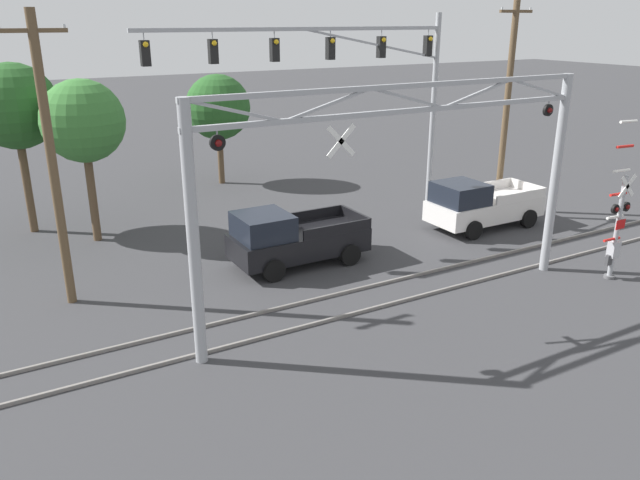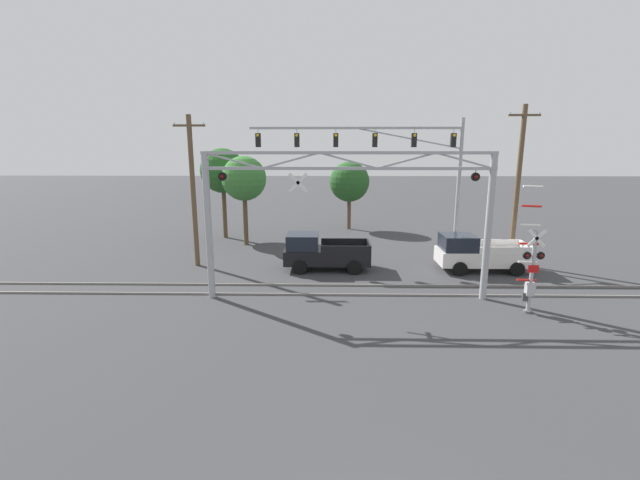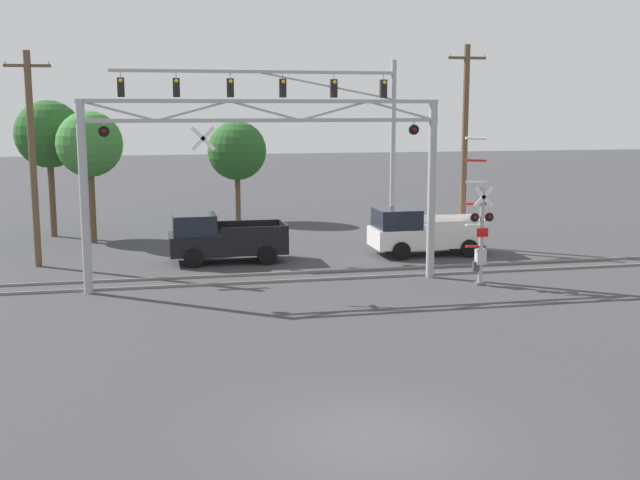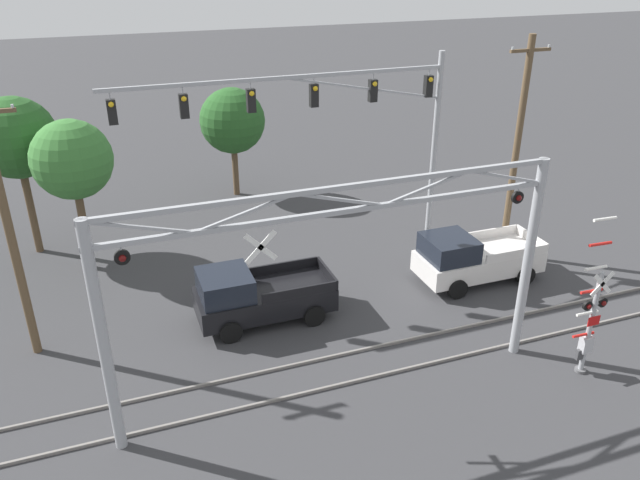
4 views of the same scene
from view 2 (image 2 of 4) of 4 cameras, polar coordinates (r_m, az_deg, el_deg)
name	(u,v)px [view 2 (image 2 of 4)]	position (r m, az deg, el deg)	size (l,w,h in m)	color
rail_track_near	(346,295)	(20.53, 3.53, -7.29)	(80.00, 0.08, 0.10)	gray
rail_track_far	(345,285)	(21.89, 3.38, -6.03)	(80.00, 0.08, 0.10)	gray
crossing_gantry	(348,206)	(19.24, 3.70, 4.50)	(12.99, 0.31, 6.75)	#9EA0A5
crossing_signal_mast	(531,270)	(20.00, 26.31, -3.63)	(1.16, 0.35, 5.43)	#9EA0A5
traffic_signal_span	(400,158)	(26.90, 10.60, 10.67)	(12.91, 0.39, 8.64)	#9EA0A5
pickup_truck_lead	(322,252)	(24.58, 0.25, -1.64)	(4.88, 2.34, 2.08)	black
pickup_truck_following	(477,253)	(25.89, 20.21, -1.69)	(5.00, 2.34, 2.08)	silver
utility_pole_left	(193,190)	(25.82, -16.56, 6.40)	(1.80, 0.28, 8.70)	brown
utility_pole_right	(518,184)	(27.62, 24.86, 6.74)	(1.80, 0.28, 9.28)	brown
background_tree_beyond_span	(223,171)	(33.56, -12.85, 8.95)	(3.36, 3.36, 6.85)	brown
background_tree_far_left_verge	(244,179)	(30.76, -10.09, 8.02)	(3.14, 3.14, 6.33)	brown
background_tree_far_right_verge	(349,182)	(36.45, 3.95, 7.73)	(3.37, 3.37, 5.74)	brown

